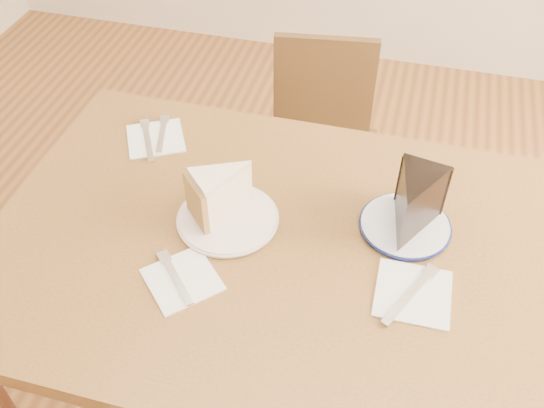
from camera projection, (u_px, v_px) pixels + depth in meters
The scene contains 13 objects.
table at pixel (285, 275), 1.27m from camera, with size 1.20×0.80×0.75m.
chair_far at pixel (319, 150), 1.92m from camera, with size 0.42×0.42×0.75m.
plate_cream at pixel (228, 219), 1.24m from camera, with size 0.20×0.20×0.01m, color silver.
plate_navy at pixel (405, 226), 1.23m from camera, with size 0.18×0.18×0.01m, color white.
carrot_cake at pixel (226, 192), 1.22m from camera, with size 0.09×0.12×0.10m, color white, non-canonical shape.
chocolate_cake at pixel (412, 208), 1.17m from camera, with size 0.10×0.14×0.12m, color black, non-canonical shape.
napkin_cream at pixel (182, 279), 1.13m from camera, with size 0.12×0.12×0.00m, color white.
napkin_navy at pixel (413, 293), 1.11m from camera, with size 0.14×0.14×0.00m, color white.
napkin_spare at pixel (156, 138), 1.43m from camera, with size 0.13×0.13×0.00m, color white.
fork_cream at pixel (176, 278), 1.13m from camera, with size 0.01×0.14×0.00m, color silver.
knife_navy at pixel (410, 295), 1.10m from camera, with size 0.02×0.17×0.00m, color silver.
fork_spare at pixel (162, 134), 1.44m from camera, with size 0.01×0.14×0.00m, color silver.
knife_spare at pixel (148, 140), 1.42m from camera, with size 0.01×0.16×0.00m, color silver.
Camera 1 is at (0.18, -0.78, 1.65)m, focal length 40.00 mm.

